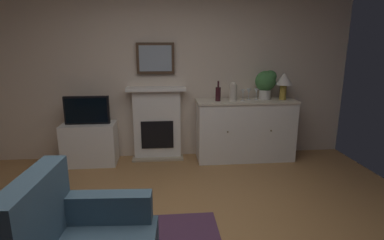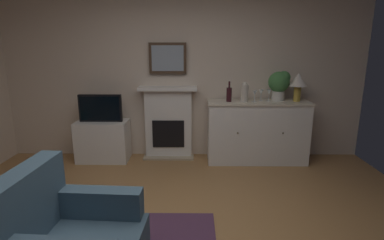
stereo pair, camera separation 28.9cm
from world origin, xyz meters
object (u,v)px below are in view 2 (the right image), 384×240
Objects in this scene: wine_glass_left at (255,93)px; tv_set at (100,108)px; framed_picture at (168,58)px; wine_glass_right at (269,93)px; sideboard_cabinet at (257,131)px; vase_decorative at (244,92)px; tv_cabinet at (103,141)px; potted_plant_small at (280,83)px; wine_glass_center at (261,93)px; fireplace_unit at (169,122)px; table_lamp at (298,82)px; wine_bottle at (229,94)px.

tv_set is at bearing 178.68° from wine_glass_left.
framed_picture reaches higher than wine_glass_right.
tv_set is at bearing -179.80° from sideboard_cabinet.
vase_decorative is 0.45× the size of tv_set.
potted_plant_small reaches higher than tv_cabinet.
potted_plant_small reaches higher than vase_decorative.
framed_picture is at bearing 170.43° from sideboard_cabinet.
vase_decorative reaches higher than wine_glass_right.
wine_glass_center is at bearing 38.46° from wine_glass_left.
tv_cabinet is (-2.22, 0.07, -0.73)m from wine_glass_left.
wine_glass_left reaches higher than sideboard_cabinet.
vase_decorative reaches higher than fireplace_unit.
vase_decorative reaches higher than tv_set.
table_lamp reaches higher than wine_glass_center.
wine_glass_right is (-0.40, 0.01, -0.16)m from table_lamp.
fireplace_unit is 1.98m from table_lamp.
framed_picture is 1.45m from wine_glass_center.
framed_picture is 1.05m from wine_bottle.
wine_glass_center reaches higher than tv_cabinet.
wine_glass_right is at bearing -167.45° from potted_plant_small.
potted_plant_small is at bearing -4.66° from fireplace_unit.
framed_picture is 1.56m from wine_glass_right.
framed_picture is at bearing 163.68° from wine_bottle.
wine_glass_right is (0.11, -0.02, 0.00)m from wine_glass_center.
fireplace_unit reaches higher than tv_set.
wine_bottle is 1.03× the size of vase_decorative.
sideboard_cabinet is 8.91× the size of wine_glass_right.
table_lamp is at bearing 0.00° from sideboard_cabinet.
tv_cabinet is 1.74× the size of potted_plant_small.
tv_cabinet is (-0.97, -0.16, -0.24)m from fireplace_unit.
framed_picture reaches higher than tv_cabinet.
framed_picture is 1.70m from sideboard_cabinet.
tv_cabinet is (-0.97, -0.21, -1.21)m from framed_picture.
tv_set is at bearing -179.83° from table_lamp.
sideboard_cabinet is 2.32m from tv_set.
wine_glass_right is at bearing -8.16° from framed_picture.
sideboard_cabinet is 0.71m from wine_bottle.
wine_glass_left is 0.41m from potted_plant_small.
wine_glass_left is 2.24m from tv_set.
sideboard_cabinet is (1.32, -0.18, -0.09)m from fireplace_unit.
vase_decorative is (0.22, -0.01, 0.03)m from wine_bottle.
tv_set is (-2.08, 0.04, -0.25)m from vase_decorative.
potted_plant_small is at bearing 1.18° from tv_set.
table_lamp is at bearing -6.80° from framed_picture.
wine_glass_left is at bearing -161.96° from wine_glass_right.
vase_decorative is 2.09m from tv_set.
potted_plant_small is at bearing 10.52° from vase_decorative.
sideboard_cabinet is 0.92m from table_lamp.
wine_bottle is at bearing -175.11° from wine_glass_right.
tv_cabinet is 0.50m from tv_set.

